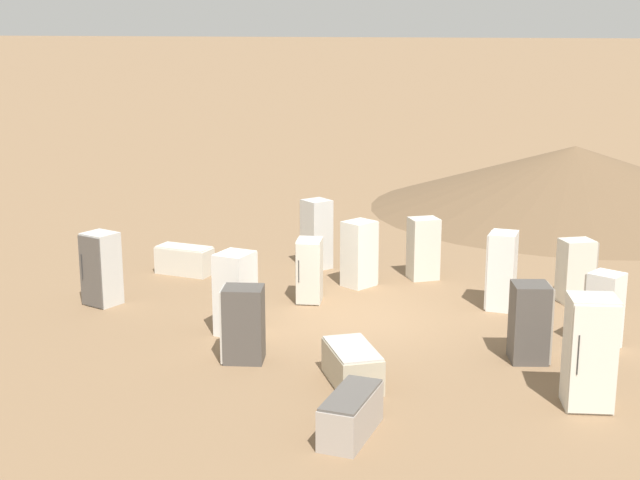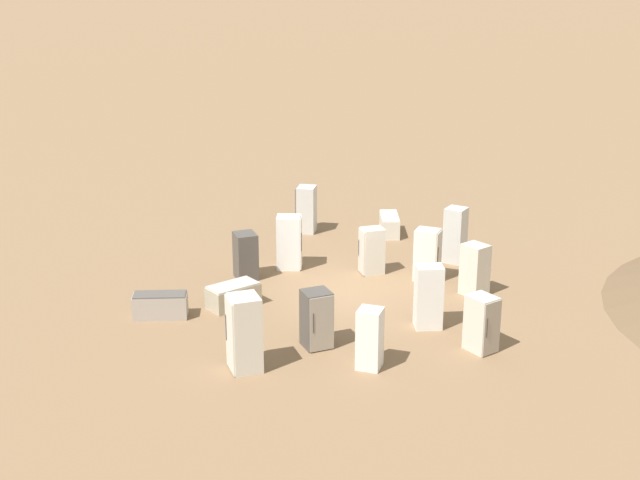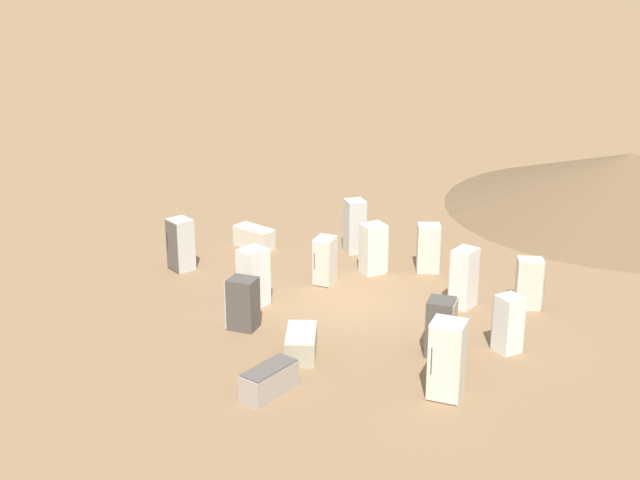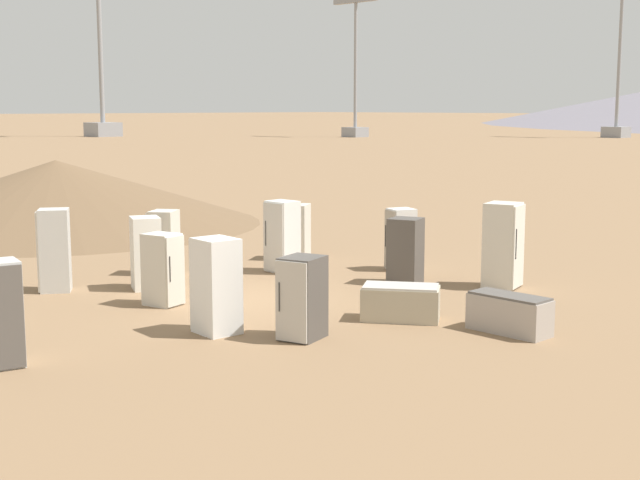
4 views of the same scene
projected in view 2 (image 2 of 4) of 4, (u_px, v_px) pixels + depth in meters
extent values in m
plane|color=#846647|center=(350.00, 291.00, 26.70)|extent=(1000.00, 1000.00, 0.00)
cube|color=#4C4742|center=(246.00, 256.00, 27.56)|extent=(0.83, 0.90, 1.46)
cube|color=#BCB7AD|center=(242.00, 252.00, 27.91)|extent=(0.60, 0.21, 1.40)
cylinder|color=#2D2D2D|center=(249.00, 249.00, 27.98)|extent=(0.02, 0.02, 0.51)
cube|color=#4C4742|center=(316.00, 319.00, 22.86)|extent=(0.87, 0.86, 1.52)
cube|color=gray|center=(322.00, 324.00, 22.55)|extent=(0.64, 0.26, 1.46)
cylinder|color=#2D2D2D|center=(314.00, 323.00, 22.40)|extent=(0.02, 0.02, 0.53)
cube|color=white|center=(289.00, 242.00, 28.39)|extent=(0.80, 0.72, 1.73)
cube|color=silver|center=(301.00, 242.00, 28.38)|extent=(0.10, 0.62, 1.66)
cylinder|color=#2D2D2D|center=(302.00, 242.00, 28.13)|extent=(0.02, 0.02, 0.60)
cube|color=beige|center=(245.00, 333.00, 21.53)|extent=(0.89, 0.94, 1.92)
cube|color=silver|center=(230.00, 335.00, 21.42)|extent=(0.24, 0.73, 1.85)
cylinder|color=#2D2D2D|center=(226.00, 328.00, 21.62)|extent=(0.02, 0.02, 0.67)
cube|color=beige|center=(475.00, 270.00, 26.24)|extent=(0.89, 0.91, 1.56)
cube|color=silver|center=(482.00, 267.00, 26.42)|extent=(0.42, 0.57, 1.50)
cylinder|color=#2D2D2D|center=(489.00, 267.00, 26.23)|extent=(0.02, 0.02, 0.55)
cube|color=beige|center=(389.00, 225.00, 31.84)|extent=(0.69, 1.48, 0.69)
cube|color=silver|center=(390.00, 215.00, 31.73)|extent=(0.67, 1.42, 0.04)
cube|color=silver|center=(307.00, 209.00, 31.98)|extent=(0.78, 0.84, 1.68)
cube|color=#56514C|center=(298.00, 209.00, 32.04)|extent=(0.20, 0.67, 1.62)
cylinder|color=#2D2D2D|center=(298.00, 205.00, 32.25)|extent=(0.02, 0.02, 0.59)
cube|color=beige|center=(372.00, 251.00, 27.98)|extent=(0.78, 0.70, 1.48)
cube|color=beige|center=(362.00, 252.00, 27.88)|extent=(0.17, 0.53, 1.42)
cylinder|color=#2D2D2D|center=(359.00, 248.00, 28.02)|extent=(0.02, 0.02, 0.52)
cube|color=silver|center=(427.00, 255.00, 27.40)|extent=(0.90, 0.86, 1.63)
cube|color=beige|center=(439.00, 256.00, 27.27)|extent=(0.29, 0.55, 1.56)
cylinder|color=#2D2D2D|center=(438.00, 256.00, 27.05)|extent=(0.02, 0.02, 0.57)
cube|color=#B2A88E|center=(233.00, 296.00, 25.51)|extent=(1.64, 1.46, 0.64)
cube|color=#BCB7AD|center=(233.00, 285.00, 25.40)|extent=(1.57, 1.40, 0.04)
cube|color=white|center=(370.00, 339.00, 21.69)|extent=(0.75, 0.76, 1.54)
cube|color=gray|center=(373.00, 334.00, 21.97)|extent=(0.53, 0.25, 1.48)
cylinder|color=#2D2D2D|center=(381.00, 331.00, 21.92)|extent=(0.02, 0.02, 0.54)
cube|color=beige|center=(481.00, 323.00, 22.64)|extent=(0.88, 0.92, 1.48)
cube|color=gray|center=(492.00, 328.00, 22.35)|extent=(0.50, 0.33, 1.42)
cylinder|color=#2D2D2D|center=(487.00, 328.00, 22.19)|extent=(0.02, 0.02, 0.52)
cube|color=silver|center=(455.00, 235.00, 28.92)|extent=(0.87, 0.87, 1.83)
cube|color=silver|center=(459.00, 232.00, 29.19)|extent=(0.52, 0.37, 1.76)
cylinder|color=#2D2D2D|center=(466.00, 230.00, 29.08)|extent=(0.02, 0.02, 0.64)
cube|color=#A89E93|center=(160.00, 306.00, 24.78)|extent=(1.50, 0.62, 0.66)
cube|color=#56514C|center=(160.00, 294.00, 24.67)|extent=(1.44, 0.59, 0.04)
cube|color=white|center=(429.00, 297.00, 23.96)|extent=(0.73, 0.58, 1.76)
cube|color=#BCB7AD|center=(426.00, 293.00, 24.25)|extent=(0.69, 0.05, 1.69)
cylinder|color=#2D2D2D|center=(435.00, 289.00, 24.27)|extent=(0.02, 0.02, 0.62)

